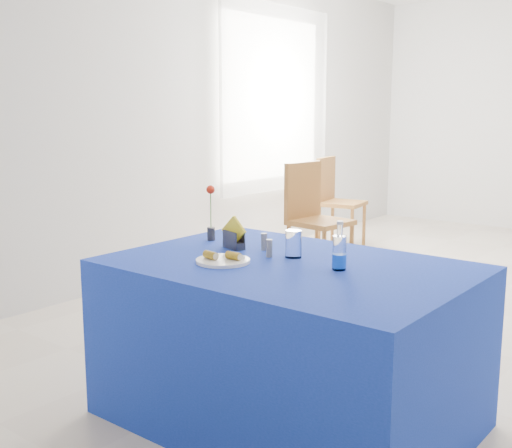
{
  "coord_description": "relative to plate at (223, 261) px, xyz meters",
  "views": [
    {
      "loc": [
        1.57,
        -4.53,
        1.45
      ],
      "look_at": [
        -0.27,
        -2.23,
        0.92
      ],
      "focal_mm": 45.0,
      "sensor_mm": 36.0,
      "label": 1
    }
  ],
  "objects": [
    {
      "name": "floor",
      "position": [
        0.32,
        2.4,
        -0.77
      ],
      "size": [
        7.0,
        7.0,
        0.0
      ],
      "primitive_type": "plane",
      "color": "beige",
      "rests_on": "ground"
    },
    {
      "name": "pepper_shaker",
      "position": [
        -0.01,
        0.32,
        0.04
      ],
      "size": [
        0.03,
        0.03,
        0.08
      ],
      "primitive_type": "cylinder",
      "color": "slate",
      "rests_on": "blue_table"
    },
    {
      "name": "curtain",
      "position": [
        -2.08,
        3.2,
        0.78
      ],
      "size": [
        0.04,
        1.75,
        1.85
      ],
      "primitive_type": "cube",
      "color": "white",
      "rests_on": "room_shell"
    },
    {
      "name": "banana_pieces",
      "position": [
        -0.0,
        -0.0,
        0.03
      ],
      "size": [
        0.17,
        0.1,
        0.04
      ],
      "color": "yellow",
      "rests_on": "plate"
    },
    {
      "name": "room_shell",
      "position": [
        0.32,
        2.4,
        0.98
      ],
      "size": [
        7.0,
        7.0,
        7.0
      ],
      "color": "silver",
      "rests_on": "ground"
    },
    {
      "name": "water_bottle",
      "position": [
        0.48,
        0.21,
        0.06
      ],
      "size": [
        0.06,
        0.06,
        0.21
      ],
      "color": "silver",
      "rests_on": "blue_table"
    },
    {
      "name": "chair_win_b",
      "position": [
        -1.64,
        3.64,
        -0.22
      ],
      "size": [
        0.49,
        0.49,
        0.95
      ],
      "rotation": [
        0.0,
        0.0,
        1.74
      ],
      "color": "#985C2C",
      "rests_on": "floor"
    },
    {
      "name": "plate",
      "position": [
        0.0,
        0.0,
        0.0
      ],
      "size": [
        0.25,
        0.25,
        0.01
      ],
      "primitive_type": "cylinder",
      "color": "white",
      "rests_on": "blue_table"
    },
    {
      "name": "blue_table",
      "position": [
        0.24,
        0.18,
        -0.39
      ],
      "size": [
        1.6,
        1.1,
        0.76
      ],
      "color": "#102C99",
      "rests_on": "floor"
    },
    {
      "name": "chair_win_a",
      "position": [
        -1.13,
        2.44,
        -0.19
      ],
      "size": [
        0.49,
        0.49,
        1.0
      ],
      "rotation": [
        0.0,
        0.0,
        1.47
      ],
      "color": "#985C2C",
      "rests_on": "floor"
    },
    {
      "name": "salt_shaker",
      "position": [
        0.1,
        0.22,
        0.04
      ],
      "size": [
        0.03,
        0.03,
        0.08
      ],
      "primitive_type": "cylinder",
      "color": "slate",
      "rests_on": "blue_table"
    },
    {
      "name": "napkin_holder",
      "position": [
        -0.16,
        0.26,
        0.04
      ],
      "size": [
        0.15,
        0.09,
        0.17
      ],
      "color": "#35363A",
      "rests_on": "blue_table"
    },
    {
      "name": "window_pane",
      "position": [
        -2.15,
        3.2,
        0.78
      ],
      "size": [
        0.04,
        1.5,
        1.6
      ],
      "primitive_type": "cube",
      "color": "white",
      "rests_on": "room_shell"
    },
    {
      "name": "drinking_glass",
      "position": [
        0.19,
        0.28,
        0.06
      ],
      "size": [
        0.08,
        0.08,
        0.13
      ],
      "primitive_type": "cylinder",
      "color": "white",
      "rests_on": "blue_table"
    },
    {
      "name": "rose_vase",
      "position": [
        -0.38,
        0.34,
        0.13
      ],
      "size": [
        0.05,
        0.05,
        0.29
      ],
      "color": "#27272C",
      "rests_on": "blue_table"
    }
  ]
}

